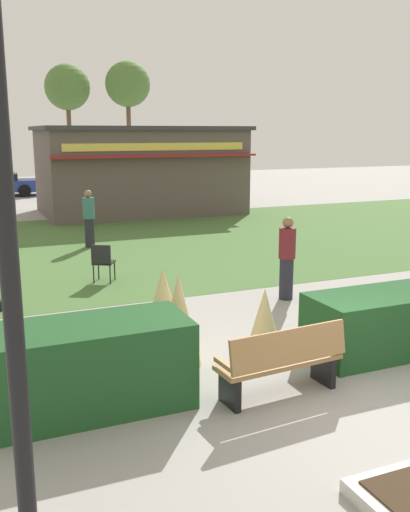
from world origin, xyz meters
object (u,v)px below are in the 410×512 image
at_px(park_bench, 282,361).
at_px(person_standing, 89,218).
at_px(lamppost_near, 7,232).
at_px(tree_right_bg, 67,88).
at_px(tree_center_bg, 128,85).
at_px(food_kiosk, 139,169).
at_px(parked_car_center_slot, 93,181).
at_px(person_strolling, 287,258).
at_px(cafe_chair_east, 103,260).

xyz_separation_m(park_bench, person_standing, (-0.22, 10.71, 0.38)).
xyz_separation_m(lamppost_near, tree_right_bg, (6.29, 33.68, 3.20)).
bearing_deg(tree_center_bg, park_bench, -102.13).
relative_size(park_bench, food_kiosk, 0.21).
xyz_separation_m(parked_car_center_slot, tree_right_bg, (-0.31, 5.05, 5.33)).
bearing_deg(person_strolling, park_bench, 70.70).
bearing_deg(person_standing, person_strolling, -136.17).
bearing_deg(tree_center_bg, person_strolling, -98.94).
relative_size(person_strolling, person_standing, 1.00).
xyz_separation_m(food_kiosk, parked_car_center_slot, (-0.11, 8.74, -1.14)).
bearing_deg(tree_center_bg, person_standing, -109.04).
relative_size(park_bench, cafe_chair_east, 1.95).
height_order(person_standing, tree_center_bg, tree_center_bg).
height_order(cafe_chair_east, parked_car_center_slot, parked_car_center_slot).
bearing_deg(food_kiosk, person_standing, -117.88).
distance_m(food_kiosk, person_standing, 7.70).
relative_size(lamppost_near, cafe_chair_east, 4.97).
relative_size(lamppost_near, parked_car_center_slot, 1.04).
distance_m(food_kiosk, cafe_chair_east, 11.79).
relative_size(park_bench, person_strolling, 1.03).
xyz_separation_m(cafe_chair_east, person_strolling, (3.14, -2.71, 0.33)).
relative_size(food_kiosk, parked_car_center_slot, 1.95).
distance_m(park_bench, food_kiosk, 17.83).
height_order(food_kiosk, person_standing, food_kiosk).
relative_size(person_strolling, parked_car_center_slot, 0.40).
distance_m(lamppost_near, person_standing, 13.64).
height_order(food_kiosk, tree_center_bg, tree_center_bg).
relative_size(cafe_chair_east, person_strolling, 0.53).
distance_m(cafe_chair_east, tree_center_bg, 25.35).
relative_size(food_kiosk, tree_center_bg, 1.08).
height_order(lamppost_near, parked_car_center_slot, lamppost_near).
relative_size(cafe_chair_east, person_standing, 0.53).
xyz_separation_m(food_kiosk, tree_right_bg, (-0.42, 13.79, 4.18)).
bearing_deg(tree_center_bg, food_kiosk, -103.86).
relative_size(food_kiosk, person_standing, 4.87).
distance_m(food_kiosk, parked_car_center_slot, 8.81).
height_order(person_standing, tree_right_bg, tree_right_bg).
height_order(food_kiosk, person_strolling, food_kiosk).
xyz_separation_m(lamppost_near, person_standing, (3.13, 13.14, -1.91)).
height_order(park_bench, tree_center_bg, tree_center_bg).
distance_m(lamppost_near, person_strolling, 8.64).
bearing_deg(lamppost_near, person_strolling, 47.53).
distance_m(person_strolling, tree_center_bg, 27.18).
bearing_deg(parked_car_center_slot, food_kiosk, -89.30).
height_order(cafe_chair_east, tree_center_bg, tree_center_bg).
relative_size(park_bench, tree_center_bg, 0.23).
bearing_deg(person_strolling, parked_car_center_slot, -80.04).
relative_size(person_standing, tree_right_bg, 0.23).
relative_size(park_bench, lamppost_near, 0.39).
distance_m(park_bench, tree_center_bg, 31.33).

